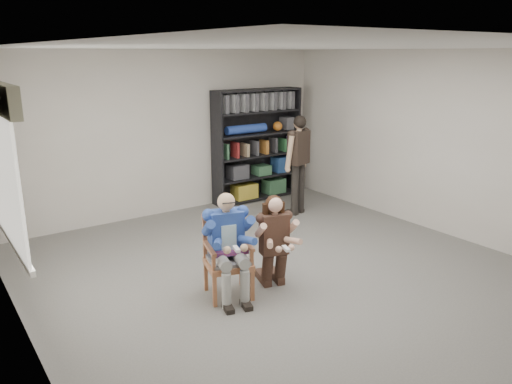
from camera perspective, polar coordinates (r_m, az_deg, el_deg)
room_shell at (r=5.85m, az=4.98°, el=2.31°), size 6.00×7.00×2.80m
floor at (r=6.32m, az=4.68°, el=-10.15°), size 6.00×7.00×0.01m
window_left at (r=5.52m, az=-26.78°, el=2.31°), size 0.16×2.00×1.75m
armchair at (r=5.78m, az=-3.19°, el=-7.46°), size 0.68×0.67×0.96m
seated_man at (r=5.72m, az=-3.22°, el=-6.13°), size 0.72×0.87×1.25m
kneeling_woman at (r=5.95m, az=2.18°, el=-5.77°), size 0.67×0.87×1.14m
bookshelf at (r=9.48m, az=0.14°, el=5.36°), size 1.80×0.38×2.10m
standing_man at (r=8.63m, az=4.87°, el=3.00°), size 0.59×0.42×1.72m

